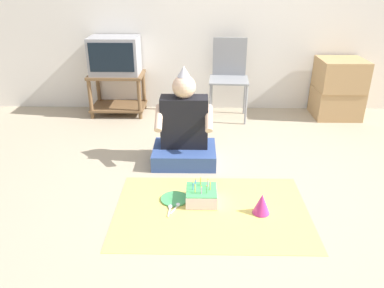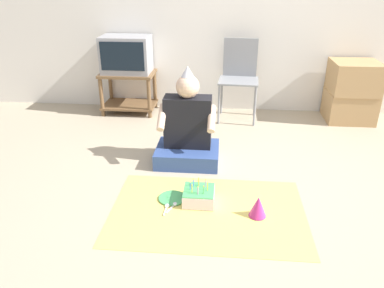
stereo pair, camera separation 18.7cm
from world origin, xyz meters
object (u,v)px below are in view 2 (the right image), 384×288
object	(u,v)px
birthday_cake	(199,196)
party_hat_blue	(258,206)
cardboard_box_stack	(352,91)
tv	(126,54)
folding_chair	(239,73)
person_seated	(188,132)
paper_plate	(172,198)

from	to	relation	value
birthday_cake	party_hat_blue	size ratio (longest dim) A/B	1.50
cardboard_box_stack	tv	bearing A→B (deg)	178.67
folding_chair	birthday_cake	distance (m)	1.92
tv	party_hat_blue	distance (m)	2.56
tv	person_seated	size ratio (longest dim) A/B	0.64
person_seated	party_hat_blue	size ratio (longest dim) A/B	5.67
party_hat_blue	paper_plate	xyz separation A→B (m)	(-0.62, 0.16, -0.07)
party_hat_blue	paper_plate	size ratio (longest dim) A/B	0.74
party_hat_blue	paper_plate	world-z (taller)	party_hat_blue
tv	birthday_cake	size ratio (longest dim) A/B	2.43
person_seated	paper_plate	xyz separation A→B (m)	(-0.05, -0.65, -0.27)
cardboard_box_stack	birthday_cake	bearing A→B (deg)	-130.45
folding_chair	paper_plate	bearing A→B (deg)	-105.93
birthday_cake	paper_plate	distance (m)	0.21
party_hat_blue	paper_plate	bearing A→B (deg)	165.69
folding_chair	party_hat_blue	world-z (taller)	folding_chair
party_hat_blue	tv	bearing A→B (deg)	124.34
party_hat_blue	person_seated	bearing A→B (deg)	125.19
paper_plate	cardboard_box_stack	bearing A→B (deg)	45.81
folding_chair	person_seated	bearing A→B (deg)	-111.76
party_hat_blue	paper_plate	distance (m)	0.65
person_seated	cardboard_box_stack	bearing A→B (deg)	34.37
person_seated	folding_chair	bearing A→B (deg)	68.24
cardboard_box_stack	party_hat_blue	size ratio (longest dim) A/B	4.43
person_seated	party_hat_blue	xyz separation A→B (m)	(0.57, -0.81, -0.20)
birthday_cake	party_hat_blue	world-z (taller)	birthday_cake
tv	person_seated	distance (m)	1.55
person_seated	party_hat_blue	bearing A→B (deg)	-54.81
cardboard_box_stack	birthday_cake	distance (m)	2.45
birthday_cake	tv	bearing A→B (deg)	117.13
cardboard_box_stack	paper_plate	distance (m)	2.57
folding_chair	birthday_cake	xyz separation A→B (m)	(-0.32, -1.84, -0.46)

